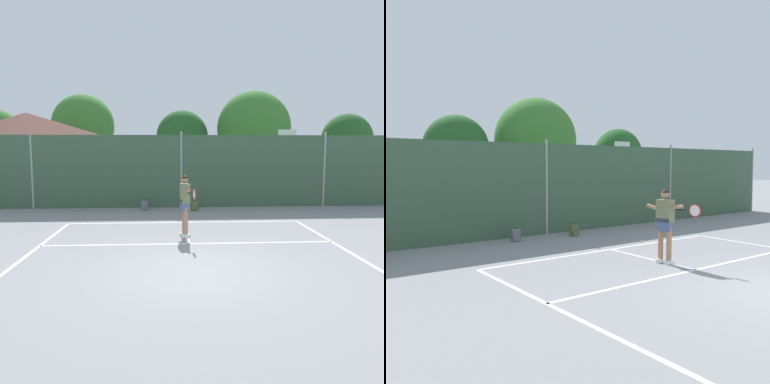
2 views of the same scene
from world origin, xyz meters
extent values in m
cube|color=white|center=(0.00, 5.50, 0.00)|extent=(8.20, 0.10, 0.01)
cube|color=white|center=(-4.10, 0.00, 0.00)|extent=(0.10, 11.00, 0.01)
cube|color=white|center=(0.00, 2.48, 0.00)|extent=(8.20, 0.10, 0.01)
cube|color=white|center=(0.00, 3.96, 0.00)|extent=(0.10, 2.97, 0.01)
cube|color=#38563D|center=(0.00, 9.00, 1.61)|extent=(26.00, 0.05, 3.22)
cylinder|color=#99999E|center=(0.00, 9.00, 1.68)|extent=(0.09, 0.09, 3.37)
cylinder|color=#99999E|center=(6.50, 9.00, 1.68)|extent=(0.09, 0.09, 3.37)
cylinder|color=#99999E|center=(13.00, 9.00, 1.68)|extent=(0.09, 0.09, 3.37)
cylinder|color=yellow|center=(5.34, 11.00, 1.52)|extent=(0.12, 0.12, 3.05)
cube|color=white|center=(5.34, 10.90, 3.25)|extent=(0.90, 0.06, 0.60)
torus|color=#D85919|center=(5.34, 10.63, 3.03)|extent=(0.48, 0.48, 0.02)
cylinder|color=brown|center=(0.37, 18.77, 0.94)|extent=(0.36, 0.36, 1.89)
ellipsoid|color=#235623|center=(0.37, 18.77, 3.41)|extent=(3.57, 3.21, 3.57)
cylinder|color=brown|center=(5.38, 18.77, 0.91)|extent=(0.36, 0.36, 1.81)
ellipsoid|color=#38752D|center=(5.38, 18.77, 3.99)|extent=(5.13, 4.62, 5.13)
cylinder|color=brown|center=(12.10, 18.77, 0.87)|extent=(0.36, 0.36, 1.74)
ellipsoid|color=#235623|center=(12.10, 18.77, 3.25)|extent=(3.55, 3.20, 3.55)
cube|color=silver|center=(-0.09, 3.48, 0.05)|extent=(0.28, 0.17, 0.10)
cube|color=silver|center=(-0.05, 3.25, 0.05)|extent=(0.28, 0.17, 0.10)
cylinder|color=#A37556|center=(-0.09, 3.48, 0.51)|extent=(0.13, 0.13, 0.82)
cylinder|color=#A37556|center=(-0.05, 3.25, 0.51)|extent=(0.13, 0.13, 0.82)
cube|color=#47567A|center=(-0.07, 3.37, 0.98)|extent=(0.30, 0.40, 0.32)
cube|color=#6B704C|center=(-0.07, 3.37, 1.32)|extent=(0.31, 0.44, 0.56)
sphere|color=#A37556|center=(-0.07, 3.37, 1.73)|extent=(0.22, 0.22, 0.22)
sphere|color=black|center=(-0.07, 3.37, 1.75)|extent=(0.21, 0.21, 0.21)
cylinder|color=#A37556|center=(-0.01, 3.17, 1.42)|extent=(0.19, 0.56, 0.17)
cylinder|color=#A37556|center=(-0.12, 3.64, 1.37)|extent=(0.18, 0.51, 0.22)
cylinder|color=black|center=(0.05, 2.98, 1.37)|extent=(0.09, 0.30, 0.04)
torus|color=red|center=(0.17, 2.65, 1.37)|extent=(0.08, 0.30, 0.30)
cylinder|color=silver|center=(0.17, 2.65, 1.37)|extent=(0.05, 0.26, 0.26)
sphere|color=#CCE033|center=(1.56, 5.80, 0.03)|extent=(0.07, 0.07, 0.07)
cube|color=slate|center=(-1.60, 8.33, 0.20)|extent=(0.31, 0.22, 0.40)
cube|color=slate|center=(-1.62, 8.22, 0.12)|extent=(0.23, 0.10, 0.18)
torus|color=black|center=(-1.60, 8.33, 0.42)|extent=(0.09, 0.03, 0.09)
cube|color=#566038|center=(0.53, 8.08, 0.20)|extent=(0.28, 0.18, 0.40)
cube|color=#566038|center=(0.53, 7.96, 0.12)|extent=(0.22, 0.06, 0.18)
torus|color=black|center=(0.53, 8.08, 0.42)|extent=(0.09, 0.02, 0.09)
camera|label=1|loc=(-0.52, -7.96, 2.70)|focal=35.72mm
camera|label=2|loc=(-8.02, -3.78, 2.44)|focal=39.71mm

